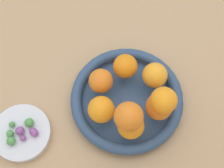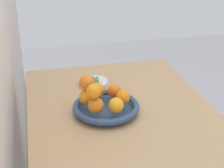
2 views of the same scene
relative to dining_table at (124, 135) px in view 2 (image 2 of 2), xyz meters
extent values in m
cube|color=tan|center=(0.00, 0.00, 0.07)|extent=(1.10, 0.76, 0.04)
cylinder|color=tan|center=(0.49, -0.32, -0.30)|extent=(0.05, 0.05, 0.70)
cylinder|color=tan|center=(0.49, 0.32, -0.30)|extent=(0.05, 0.05, 0.70)
cylinder|color=navy|center=(0.05, 0.07, 0.10)|extent=(0.22, 0.22, 0.01)
torus|color=navy|center=(0.05, 0.07, 0.12)|extent=(0.27, 0.27, 0.03)
cylinder|color=silver|center=(0.31, 0.07, 0.10)|extent=(0.14, 0.14, 0.02)
sphere|color=orange|center=(-0.03, 0.04, 0.16)|extent=(0.06, 0.06, 0.06)
sphere|color=orange|center=(0.03, 0.00, 0.16)|extent=(0.06, 0.06, 0.06)
sphere|color=orange|center=(0.10, 0.02, 0.16)|extent=(0.06, 0.06, 0.06)
sphere|color=orange|center=(0.12, 0.09, 0.16)|extent=(0.06, 0.06, 0.06)
sphere|color=orange|center=(0.06, 0.14, 0.16)|extent=(0.06, 0.06, 0.06)
sphere|color=orange|center=(-0.01, 0.12, 0.16)|extent=(0.06, 0.06, 0.06)
sphere|color=orange|center=(0.07, 0.14, 0.22)|extent=(0.06, 0.06, 0.06)
sphere|color=orange|center=(-0.01, 0.12, 0.22)|extent=(0.06, 0.06, 0.06)
sphere|color=#8C4C99|center=(0.28, 0.08, 0.12)|extent=(0.02, 0.02, 0.02)
sphere|color=#4C9947|center=(0.28, 0.06, 0.12)|extent=(0.02, 0.02, 0.02)
sphere|color=#8C4C99|center=(0.28, 0.08, 0.12)|extent=(0.02, 0.02, 0.02)
sphere|color=#4C9947|center=(0.32, 0.05, 0.12)|extent=(0.01, 0.01, 0.01)
sphere|color=#4C9947|center=(0.33, 0.07, 0.12)|extent=(0.02, 0.02, 0.02)
sphere|color=#8C4C99|center=(0.31, 0.07, 0.12)|extent=(0.02, 0.02, 0.02)
sphere|color=#8C4C99|center=(0.30, 0.09, 0.12)|extent=(0.01, 0.01, 0.01)
sphere|color=#4C9947|center=(0.33, 0.09, 0.12)|extent=(0.02, 0.02, 0.02)
camera|label=1|loc=(0.16, 0.32, 0.89)|focal=55.00mm
camera|label=2|loc=(-1.13, 0.32, 0.80)|focal=55.00mm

